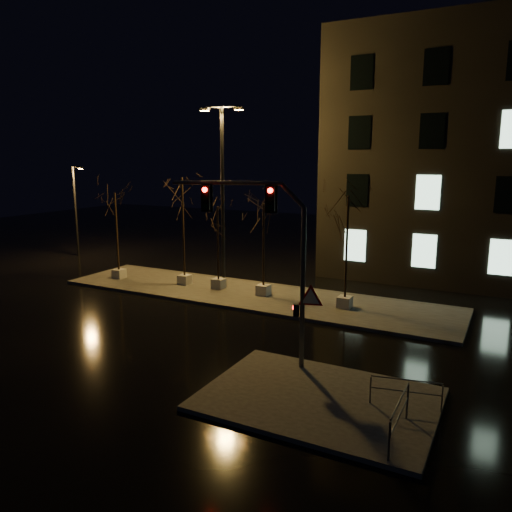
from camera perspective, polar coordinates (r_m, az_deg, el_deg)
The scene contains 13 objects.
ground at distance 22.28m, azimuth -8.12°, elevation -8.29°, with size 90.00×90.00×0.00m, color black.
median at distance 27.12m, azimuth -0.72°, elevation -4.47°, with size 22.00×5.00×0.15m, color #3F3D38.
sidewalk_corner at distance 16.10m, azimuth 7.12°, elevation -15.90°, with size 7.00×5.00×0.15m, color #3F3D38.
tree_0 at distance 30.99m, azimuth -15.73°, elevation 4.86°, with size 1.80×1.80×5.34m.
tree_1 at distance 28.58m, azimuth -8.40°, elevation 6.16°, with size 1.80×1.80×6.32m.
tree_2 at distance 27.59m, azimuth -4.40°, elevation 3.55°, with size 1.80×1.80×4.73m.
tree_3 at distance 26.08m, azimuth 0.88°, elevation 3.68°, with size 1.80×1.80×5.05m.
tree_4 at distance 24.14m, azimuth 10.42°, elevation 3.92°, with size 1.80×1.80×5.62m.
traffic_signal_mast at distance 16.94m, azimuth 1.91°, elevation 1.02°, with size 5.10×1.59×6.47m.
streetlight_main at distance 28.43m, azimuth -3.84°, elevation 8.22°, with size 2.49×0.81×10.02m.
streetlight_far at distance 40.07m, azimuth -19.88°, elevation 5.28°, with size 1.33×0.45×6.79m.
guard_rail_a at distance 15.73m, azimuth 16.76°, elevation -14.35°, with size 2.03×0.44×0.89m.
guard_rail_b at distance 14.10m, azimuth 16.07°, elevation -16.85°, with size 0.06×2.31×1.10m.
Camera 1 is at (12.37, -17.00, 7.38)m, focal length 35.00 mm.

